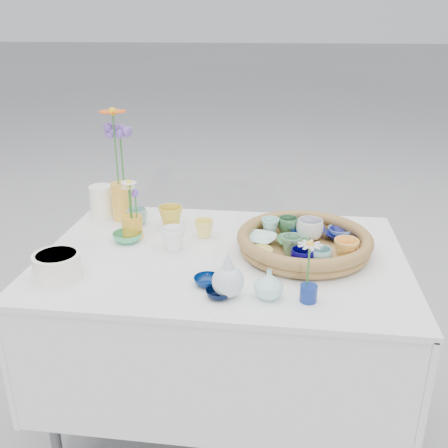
# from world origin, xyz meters

# --- Properties ---
(ground) EXTENTS (80.00, 80.00, 0.00)m
(ground) POSITION_xyz_m (0.00, 0.00, 0.00)
(ground) COLOR #9A9B9A
(display_table) EXTENTS (1.26, 0.86, 0.77)m
(display_table) POSITION_xyz_m (0.00, 0.00, 0.00)
(display_table) COLOR white
(display_table) RESTS_ON ground
(wicker_tray) EXTENTS (0.47, 0.47, 0.08)m
(wicker_tray) POSITION_xyz_m (0.28, 0.05, 0.80)
(wicker_tray) COLOR brown
(wicker_tray) RESTS_ON display_table
(tray_ceramic_0) EXTENTS (0.14, 0.14, 0.03)m
(tray_ceramic_0) POSITION_xyz_m (0.29, 0.17, 0.80)
(tray_ceramic_0) COLOR #061163
(tray_ceramic_0) RESTS_ON wicker_tray
(tray_ceramic_1) EXTENTS (0.15, 0.15, 0.03)m
(tray_ceramic_1) POSITION_xyz_m (0.42, 0.14, 0.80)
(tray_ceramic_1) COLOR #0B0F53
(tray_ceramic_1) RESTS_ON wicker_tray
(tray_ceramic_2) EXTENTS (0.09, 0.09, 0.08)m
(tray_ceramic_2) POSITION_xyz_m (0.41, -0.04, 0.82)
(tray_ceramic_2) COLOR #FFB24A
(tray_ceramic_2) RESTS_ON wicker_tray
(tray_ceramic_3) EXTENTS (0.11, 0.11, 0.03)m
(tray_ceramic_3) POSITION_xyz_m (0.24, 0.06, 0.80)
(tray_ceramic_3) COLOR #3A7E44
(tray_ceramic_3) RESTS_ON wicker_tray
(tray_ceramic_4) EXTENTS (0.09, 0.09, 0.07)m
(tray_ceramic_4) POSITION_xyz_m (0.24, -0.01, 0.82)
(tray_ceramic_4) COLOR #598D66
(tray_ceramic_4) RESTS_ON wicker_tray
(tray_ceramic_5) EXTENTS (0.15, 0.15, 0.03)m
(tray_ceramic_5) POSITION_xyz_m (0.12, 0.07, 0.80)
(tray_ceramic_5) COLOR silver
(tray_ceramic_5) RESTS_ON wicker_tray
(tray_ceramic_6) EXTENTS (0.09, 0.09, 0.06)m
(tray_ceramic_6) POSITION_xyz_m (0.16, 0.15, 0.81)
(tray_ceramic_6) COLOR #98D8CA
(tray_ceramic_6) RESTS_ON wicker_tray
(tray_ceramic_7) EXTENTS (0.13, 0.13, 0.08)m
(tray_ceramic_7) POSITION_xyz_m (0.30, 0.12, 0.82)
(tray_ceramic_7) COLOR silver
(tray_ceramic_7) RESTS_ON wicker_tray
(tray_ceramic_8) EXTENTS (0.10, 0.10, 0.03)m
(tray_ceramic_8) POSITION_xyz_m (0.42, 0.18, 0.80)
(tray_ceramic_8) COLOR #8AB5EA
(tray_ceramic_8) RESTS_ON wicker_tray
(tray_ceramic_9) EXTENTS (0.10, 0.10, 0.06)m
(tray_ceramic_9) POSITION_xyz_m (0.27, -0.10, 0.81)
(tray_ceramic_9) COLOR #050043
(tray_ceramic_9) RESTS_ON wicker_tray
(tray_ceramic_10) EXTENTS (0.09, 0.09, 0.03)m
(tray_ceramic_10) POSITION_xyz_m (0.13, -0.04, 0.80)
(tray_ceramic_10) COLOR #FFF88B
(tray_ceramic_10) RESTS_ON wicker_tray
(tray_ceramic_11) EXTENTS (0.09, 0.09, 0.06)m
(tray_ceramic_11) POSITION_xyz_m (0.33, -0.09, 0.81)
(tray_ceramic_11) COLOR #7CB5B0
(tray_ceramic_11) RESTS_ON wicker_tray
(tray_ceramic_12) EXTENTS (0.10, 0.10, 0.06)m
(tray_ceramic_12) POSITION_xyz_m (0.22, 0.18, 0.81)
(tray_ceramic_12) COLOR #3F7548
(tray_ceramic_12) RESTS_ON wicker_tray
(loose_ceramic_0) EXTENTS (0.11, 0.11, 0.09)m
(loose_ceramic_0) POSITION_xyz_m (-0.24, 0.21, 0.81)
(loose_ceramic_0) COLOR gold
(loose_ceramic_0) RESTS_ON display_table
(loose_ceramic_1) EXTENTS (0.08, 0.08, 0.07)m
(loose_ceramic_1) POSITION_xyz_m (-0.09, 0.14, 0.80)
(loose_ceramic_1) COLOR #F7E462
(loose_ceramic_1) RESTS_ON display_table
(loose_ceramic_2) EXTENTS (0.13, 0.13, 0.03)m
(loose_ceramic_2) POSITION_xyz_m (-0.37, 0.06, 0.78)
(loose_ceramic_2) COLOR #42A56C
(loose_ceramic_2) RESTS_ON display_table
(loose_ceramic_3) EXTENTS (0.09, 0.09, 0.08)m
(loose_ceramic_3) POSITION_xyz_m (-0.18, 0.02, 0.81)
(loose_ceramic_3) COLOR white
(loose_ceramic_3) RESTS_ON display_table
(loose_ceramic_4) EXTENTS (0.10, 0.10, 0.03)m
(loose_ceramic_4) POSITION_xyz_m (-0.02, -0.23, 0.78)
(loose_ceramic_4) COLOR #031B4F
(loose_ceramic_4) RESTS_ON display_table
(loose_ceramic_5) EXTENTS (0.10, 0.10, 0.06)m
(loose_ceramic_5) POSITION_xyz_m (-0.38, 0.23, 0.80)
(loose_ceramic_5) COLOR #8CBDB0
(loose_ceramic_5) RESTS_ON display_table
(loose_ceramic_6) EXTENTS (0.10, 0.10, 0.02)m
(loose_ceramic_6) POSITION_xyz_m (0.03, -0.30, 0.78)
(loose_ceramic_6) COLOR black
(loose_ceramic_6) RESTS_ON display_table
(fluted_bowl) EXTENTS (0.18, 0.18, 0.08)m
(fluted_bowl) POSITION_xyz_m (-0.50, -0.23, 0.80)
(fluted_bowl) COLOR white
(fluted_bowl) RESTS_ON display_table
(bud_vase_paleblue) EXTENTS (0.12, 0.12, 0.15)m
(bud_vase_paleblue) POSITION_xyz_m (0.05, -0.29, 0.84)
(bud_vase_paleblue) COLOR silver
(bud_vase_paleblue) RESTS_ON display_table
(bud_vase_seafoam) EXTENTS (0.10, 0.10, 0.09)m
(bud_vase_seafoam) POSITION_xyz_m (0.17, -0.28, 0.81)
(bud_vase_seafoam) COLOR #ADE3DE
(bud_vase_seafoam) RESTS_ON display_table
(bud_vase_cobalt) EXTENTS (0.07, 0.07, 0.05)m
(bud_vase_cobalt) POSITION_xyz_m (0.29, -0.29, 0.79)
(bud_vase_cobalt) COLOR navy
(bud_vase_cobalt) RESTS_ON display_table
(single_daisy) EXTENTS (0.09, 0.09, 0.14)m
(single_daisy) POSITION_xyz_m (0.28, -0.28, 0.88)
(single_daisy) COLOR silver
(single_daisy) RESTS_ON bud_vase_cobalt
(tall_vase_yellow) EXTENTS (0.10, 0.10, 0.16)m
(tall_vase_yellow) POSITION_xyz_m (-0.45, 0.28, 0.84)
(tall_vase_yellow) COLOR gold
(tall_vase_yellow) RESTS_ON display_table
(gerbera) EXTENTS (0.12, 0.12, 0.31)m
(gerbera) POSITION_xyz_m (-0.46, 0.26, 1.06)
(gerbera) COLOR #FF5F17
(gerbera) RESTS_ON tall_vase_yellow
(hydrangea) EXTENTS (0.10, 0.10, 0.31)m
(hydrangea) POSITION_xyz_m (-0.44, 0.28, 1.03)
(hydrangea) COLOR #6A46A9
(hydrangea) RESTS_ON tall_vase_yellow
(white_pitcher) EXTENTS (0.16, 0.14, 0.13)m
(white_pitcher) POSITION_xyz_m (-0.55, 0.30, 0.83)
(white_pitcher) COLOR white
(white_pitcher) RESTS_ON display_table
(daisy_cup) EXTENTS (0.10, 0.10, 0.08)m
(daisy_cup) POSITION_xyz_m (-0.36, 0.10, 0.81)
(daisy_cup) COLOR gold
(daisy_cup) RESTS_ON display_table
(daisy_posy) EXTENTS (0.10, 0.10, 0.15)m
(daisy_posy) POSITION_xyz_m (-0.35, 0.10, 0.92)
(daisy_posy) COLOR white
(daisy_posy) RESTS_ON daisy_cup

